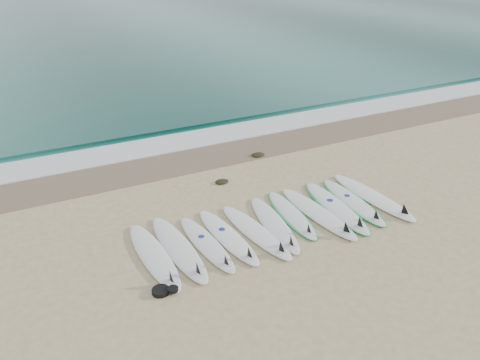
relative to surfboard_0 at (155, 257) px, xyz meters
name	(u,v)px	position (x,y,z in m)	size (l,w,h in m)	color
ground	(272,223)	(2.78, 0.11, -0.06)	(120.00, 120.00, 0.00)	tan
ocean	(62,25)	(2.78, 32.61, -0.04)	(120.00, 55.00, 0.03)	#1C5B53
wet_sand_band	(202,157)	(2.78, 4.21, -0.05)	(120.00, 1.80, 0.01)	#705F4A
foam_band	(185,141)	(2.78, 5.61, -0.04)	(120.00, 1.40, 0.04)	silver
wave_crest	(170,125)	(2.78, 7.11, -0.01)	(120.00, 1.00, 0.10)	#1C5B53
surfboard_0	(155,257)	(0.00, 0.00, 0.00)	(0.65, 2.63, 0.33)	white
surfboard_1	(180,249)	(0.53, 0.02, 0.00)	(0.66, 2.71, 0.34)	white
surfboard_2	(208,244)	(1.11, -0.07, -0.01)	(0.63, 2.38, 0.30)	white
surfboard_3	(229,237)	(1.62, -0.03, 0.00)	(0.66, 2.49, 0.32)	white
surfboard_4	(257,232)	(2.25, -0.14, 0.00)	(0.79, 2.59, 0.33)	white
surfboard_5	(275,225)	(2.76, -0.05, 0.00)	(0.87, 2.57, 0.32)	white
surfboard_6	(292,215)	(3.34, 0.16, -0.01)	(0.82, 2.37, 0.30)	white
surfboard_7	(319,214)	(3.91, -0.11, 0.00)	(0.69, 2.74, 0.35)	white
surfboard_8	(336,207)	(4.46, -0.04, -0.01)	(0.90, 2.73, 0.34)	white
surfboard_9	(353,202)	(4.99, -0.01, -0.01)	(0.81, 2.55, 0.32)	white
surfboard_10	(374,197)	(5.58, -0.08, 0.00)	(0.71, 2.82, 0.36)	white
seaweed_near	(222,182)	(2.61, 2.45, -0.02)	(0.37, 0.29, 0.07)	black
seaweed_far	(258,155)	(4.30, 3.55, -0.02)	(0.41, 0.32, 0.08)	black
leash_coil	(163,291)	(-0.17, -1.05, -0.01)	(0.46, 0.36, 0.11)	black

